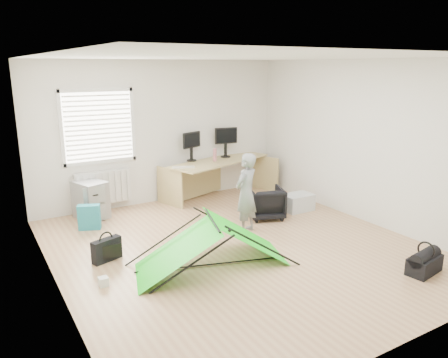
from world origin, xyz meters
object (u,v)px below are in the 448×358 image
filing_cabinet (91,200)px  office_chair (266,203)px  monitor_right (226,146)px  storage_crate (298,202)px  person (246,193)px  kite (212,243)px  desk (220,179)px  monitor_left (191,150)px  thermos (215,155)px  duffel_bag (424,265)px  laptop_bag (107,250)px

filing_cabinet → office_chair: size_ratio=1.09×
monitor_right → office_chair: (-0.21, -1.70, -0.72)m
monitor_right → storage_crate: 1.95m
person → kite: person is taller
desk → storage_crate: (0.80, -1.46, -0.23)m
monitor_right → storage_crate: bearing=-60.9°
desk → monitor_left: (-0.52, 0.23, 0.59)m
filing_cabinet → monitor_left: bearing=-15.3°
thermos → office_chair: (0.18, -1.47, -0.62)m
monitor_left → office_chair: bearing=-90.5°
kite → storage_crate: (2.48, 1.21, -0.17)m
storage_crate → duffel_bag: (-0.25, -2.79, -0.04)m
thermos → person: person is taller
office_chair → kite: size_ratio=0.29×
duffel_bag → filing_cabinet: bearing=116.4°
monitor_right → person: bearing=-101.9°
desk → office_chair: bearing=-106.1°
monitor_left → storage_crate: 2.30m
kite → monitor_left: bearing=85.5°
filing_cabinet → person: person is taller
monitor_left → office_chair: monitor_left is taller
thermos → storage_crate: bearing=-57.0°
person → kite: (-1.05, -0.79, -0.32)m
monitor_left → laptop_bag: bearing=-157.5°
person → thermos: bearing=-128.9°
office_chair → person: 0.86m
monitor_left → laptop_bag: monitor_left is taller
monitor_left → kite: size_ratio=0.21×
monitor_right → thermos: size_ratio=1.85×
monitor_right → thermos: bearing=-137.9°
monitor_left → duffel_bag: monitor_left is taller
filing_cabinet → office_chair: filing_cabinet is taller
person → storage_crate: 1.57m
filing_cabinet → laptop_bag: size_ratio=1.56×
filing_cabinet → duffel_bag: bearing=-73.9°
person → storage_crate: bearing=172.4°
thermos → kite: bearing=-120.3°
monitor_left → person: person is taller
monitor_left → duffel_bag: bearing=-95.2°
storage_crate → duffel_bag: 2.80m
desk → person: (-0.63, -1.88, 0.26)m
storage_crate → kite: bearing=-154.0°
monitor_right → office_chair: monitor_right is taller
monitor_right → laptop_bag: (-3.10, -2.01, -0.83)m
laptop_bag → kite: bearing=-55.4°
storage_crate → monitor_right: bearing=108.1°
filing_cabinet → kite: size_ratio=0.32×
monitor_right → person: person is taller
monitor_right → thermos: 0.46m
monitor_right → thermos: (-0.39, -0.23, -0.10)m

